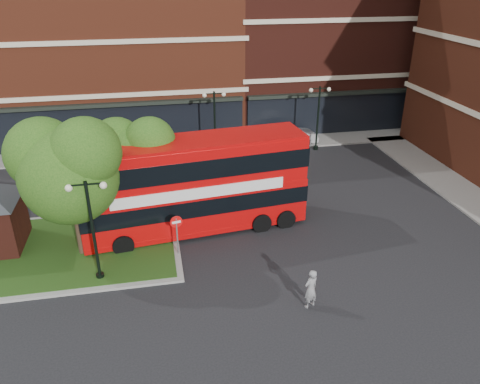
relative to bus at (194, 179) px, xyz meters
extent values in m
plane|color=black|center=(0.61, -4.00, -2.98)|extent=(120.00, 120.00, 0.00)
cube|color=slate|center=(0.61, 12.50, -2.92)|extent=(44.00, 3.00, 0.12)
cube|color=maroon|center=(-7.39, 20.00, 4.02)|extent=(26.00, 12.00, 14.00)
cube|color=#471911|center=(14.61, 20.00, 5.02)|extent=(18.00, 12.00, 16.00)
cube|color=gray|center=(-7.39, -1.00, -2.92)|extent=(12.60, 7.60, 0.12)
cube|color=#19380F|center=(-7.39, -1.00, -2.91)|extent=(12.00, 7.00, 0.15)
cylinder|color=#2D2116|center=(-5.89, -1.50, -1.02)|extent=(0.36, 0.36, 3.92)
sphere|color=#1B4912|center=(-5.89, -1.50, 1.36)|extent=(4.60, 4.60, 4.60)
sphere|color=#1B4912|center=(-7.04, -0.81, 2.27)|extent=(3.45, 3.45, 3.45)
sphere|color=#1B4912|center=(-4.97, -1.96, 2.62)|extent=(3.22, 3.22, 3.22)
cylinder|color=#2D2116|center=(-2.89, 1.00, -1.25)|extent=(0.36, 0.36, 3.47)
sphere|color=#1B4912|center=(-2.89, 1.00, 0.86)|extent=(3.80, 3.80, 3.80)
sphere|color=#1B4912|center=(-3.84, 1.57, 1.67)|extent=(2.85, 2.85, 2.85)
sphere|color=#1B4912|center=(-2.13, 0.62, 1.98)|extent=(2.66, 2.66, 2.66)
cylinder|color=black|center=(-4.89, -3.80, -0.48)|extent=(0.14, 0.14, 5.00)
cylinder|color=black|center=(-4.89, -3.80, -2.83)|extent=(0.36, 0.36, 0.30)
cube|color=black|center=(-4.89, -3.80, 1.87)|extent=(1.40, 0.06, 0.06)
sphere|color=#F2EACC|center=(-5.59, -3.80, 1.77)|extent=(0.32, 0.32, 0.32)
sphere|color=#F2EACC|center=(-4.19, -3.80, 1.77)|extent=(0.32, 0.32, 0.32)
cylinder|color=black|center=(2.61, 10.50, -0.48)|extent=(0.14, 0.14, 5.00)
cylinder|color=black|center=(2.61, 10.50, -2.83)|extent=(0.36, 0.36, 0.30)
cube|color=black|center=(2.61, 10.50, 1.87)|extent=(1.40, 0.06, 0.06)
sphere|color=#F2EACC|center=(1.91, 10.50, 1.77)|extent=(0.32, 0.32, 0.32)
sphere|color=#F2EACC|center=(3.31, 10.50, 1.77)|extent=(0.32, 0.32, 0.32)
cylinder|color=black|center=(10.61, 10.50, -0.48)|extent=(0.14, 0.14, 5.00)
cylinder|color=black|center=(10.61, 10.50, -2.83)|extent=(0.36, 0.36, 0.30)
cube|color=black|center=(10.61, 10.50, 1.87)|extent=(1.40, 0.06, 0.06)
sphere|color=#F2EACC|center=(9.91, 10.50, 1.77)|extent=(0.32, 0.32, 0.32)
sphere|color=#F2EACC|center=(11.31, 10.50, 1.77)|extent=(0.32, 0.32, 0.32)
cube|color=#B60708|center=(0.00, 0.00, -1.36)|extent=(12.13, 4.05, 2.27)
cube|color=#B60708|center=(0.00, 0.00, 0.91)|extent=(12.01, 4.01, 2.27)
cube|color=black|center=(0.00, 0.00, 1.03)|extent=(12.13, 4.05, 1.03)
cube|color=silver|center=(0.16, -1.37, -0.17)|extent=(8.87, 1.07, 0.59)
imported|color=gray|center=(4.02, -7.50, -2.06)|extent=(0.79, 0.68, 1.84)
imported|color=#A5A9AC|center=(0.26, 10.50, -2.25)|extent=(4.34, 1.88, 1.46)
imported|color=silver|center=(8.80, 12.00, -2.21)|extent=(4.80, 2.00, 1.54)
cylinder|color=slate|center=(-1.19, -2.50, -1.92)|extent=(0.08, 0.08, 2.12)
cylinder|color=red|center=(-1.19, -2.50, -1.06)|extent=(0.61, 0.17, 0.62)
cube|color=white|center=(-1.19, -2.50, -1.06)|extent=(0.43, 0.12, 0.12)
camera|label=1|loc=(-1.94, -22.47, 10.15)|focal=35.00mm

